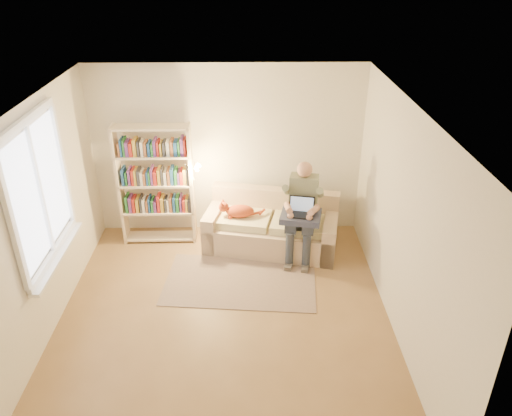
{
  "coord_description": "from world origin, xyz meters",
  "views": [
    {
      "loc": [
        0.3,
        -4.72,
        4.01
      ],
      "look_at": [
        0.4,
        1.0,
        1.0
      ],
      "focal_mm": 35.0,
      "sensor_mm": 36.0,
      "label": 1
    }
  ],
  "objects_px": {
    "sofa": "(272,229)",
    "laptop": "(301,210)",
    "person": "(302,206)",
    "cat": "(239,211)",
    "bookshelf": "(156,179)"
  },
  "relations": [
    {
      "from": "sofa",
      "to": "laptop",
      "type": "xyz_separation_m",
      "value": [
        0.37,
        -0.36,
        0.51
      ]
    },
    {
      "from": "cat",
      "to": "laptop",
      "type": "xyz_separation_m",
      "value": [
        0.85,
        -0.34,
        0.19
      ]
    },
    {
      "from": "person",
      "to": "cat",
      "type": "xyz_separation_m",
      "value": [
        -0.89,
        0.22,
        -0.17
      ]
    },
    {
      "from": "sofa",
      "to": "cat",
      "type": "xyz_separation_m",
      "value": [
        -0.48,
        -0.02,
        0.32
      ]
    },
    {
      "from": "laptop",
      "to": "bookshelf",
      "type": "xyz_separation_m",
      "value": [
        -2.06,
        0.58,
        0.21
      ]
    },
    {
      "from": "cat",
      "to": "bookshelf",
      "type": "xyz_separation_m",
      "value": [
        -1.21,
        0.24,
        0.4
      ]
    },
    {
      "from": "sofa",
      "to": "laptop",
      "type": "height_order",
      "value": "laptop"
    },
    {
      "from": "sofa",
      "to": "bookshelf",
      "type": "relative_size",
      "value": 1.12
    },
    {
      "from": "sofa",
      "to": "person",
      "type": "xyz_separation_m",
      "value": [
        0.41,
        -0.24,
        0.49
      ]
    },
    {
      "from": "laptop",
      "to": "bookshelf",
      "type": "distance_m",
      "value": 2.15
    },
    {
      "from": "cat",
      "to": "sofa",
      "type": "bearing_deg",
      "value": 14.79
    },
    {
      "from": "person",
      "to": "laptop",
      "type": "distance_m",
      "value": 0.13
    },
    {
      "from": "sofa",
      "to": "cat",
      "type": "height_order",
      "value": "sofa"
    },
    {
      "from": "bookshelf",
      "to": "cat",
      "type": "bearing_deg",
      "value": -11.83
    },
    {
      "from": "sofa",
      "to": "laptop",
      "type": "distance_m",
      "value": 0.72
    }
  ]
}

